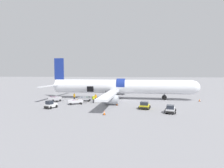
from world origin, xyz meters
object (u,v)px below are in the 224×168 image
baggage_tug_lead (51,105)px  suitcase_on_tarmac_upright (75,101)px  baggage_tug_rear (170,109)px  baggage_cart_empty (55,99)px  ground_crew_driver (96,98)px  baggage_cart_loading (85,99)px  ground_crew_loader_a (74,97)px  ground_crew_loader_b (93,99)px  baggage_cart_queued (76,102)px  baggage_tug_mid (144,106)px  airplane (119,87)px

baggage_tug_lead → suitcase_on_tarmac_upright: 7.65m
baggage_tug_rear → baggage_cart_empty: size_ratio=0.97×
baggage_tug_lead → ground_crew_driver: ground_crew_driver is taller
baggage_cart_loading → baggage_cart_empty: baggage_cart_empty is taller
baggage_tug_lead → baggage_cart_loading: bearing=66.9°
baggage_cart_loading → suitcase_on_tarmac_upright: (-1.86, -1.87, -0.25)m
ground_crew_loader_a → ground_crew_loader_b: 5.89m
baggage_tug_rear → suitcase_on_tarmac_upright: size_ratio=5.08×
baggage_tug_lead → baggage_cart_empty: size_ratio=0.75×
baggage_cart_empty → ground_crew_driver: (9.44, 1.28, 0.38)m
baggage_tug_rear → baggage_cart_empty: 25.85m
baggage_cart_empty → baggage_cart_queued: bearing=-22.8°
baggage_tug_rear → baggage_cart_empty: baggage_tug_rear is taller
ground_crew_driver → suitcase_on_tarmac_upright: size_ratio=2.71×
baggage_cart_empty → ground_crew_loader_b: 9.45m
baggage_cart_empty → ground_crew_driver: ground_crew_driver is taller
baggage_tug_mid → baggage_cart_loading: size_ratio=0.71×
airplane → baggage_tug_rear: 17.94m
baggage_tug_rear → ground_crew_loader_b: 16.86m
baggage_cart_loading → ground_crew_driver: (2.59, -0.51, 0.43)m
baggage_cart_loading → baggage_cart_empty: 7.08m
baggage_tug_lead → suitcase_on_tarmac_upright: size_ratio=3.89×
baggage_cart_empty → airplane: bearing=24.6°
baggage_cart_empty → ground_crew_loader_b: ground_crew_loader_b is taller
baggage_tug_mid → baggage_cart_loading: (-13.57, 7.13, -0.06)m
ground_crew_loader_b → baggage_tug_rear: bearing=-25.8°
baggage_cart_queued → ground_crew_driver: (3.25, 3.88, 0.48)m
baggage_tug_lead → baggage_tug_rear: 21.70m
ground_crew_loader_b → ground_crew_driver: bearing=89.5°
ground_crew_driver → ground_crew_loader_b: bearing=-90.5°
airplane → ground_crew_loader_b: bearing=-124.5°
airplane → ground_crew_loader_b: 8.99m
ground_crew_loader_a → baggage_cart_queued: bearing=-64.3°
baggage_cart_loading → ground_crew_driver: ground_crew_driver is taller
baggage_cart_empty → ground_crew_loader_a: bearing=24.1°
baggage_tug_rear → baggage_cart_queued: size_ratio=0.89×
ground_crew_loader_b → ground_crew_loader_a: bearing=155.6°
baggage_tug_lead → ground_crew_driver: bearing=53.1°
baggage_cart_empty → suitcase_on_tarmac_upright: bearing=-0.9°
ground_crew_driver → ground_crew_loader_a: bearing=174.3°
baggage_cart_loading → ground_crew_driver: size_ratio=2.12×
baggage_cart_queued → airplane: bearing=48.3°
airplane → ground_crew_loader_a: bearing=-155.2°
ground_crew_driver → suitcase_on_tarmac_upright: (-4.45, -1.36, -0.68)m
baggage_tug_mid → ground_crew_driver: bearing=148.9°
baggage_tug_mid → ground_crew_driver: (-10.98, 6.62, 0.37)m
airplane → baggage_cart_queued: size_ratio=9.97×
baggage_tug_lead → baggage_cart_loading: (3.94, 9.22, -0.08)m
baggage_tug_mid → baggage_tug_rear: 4.93m
baggage_tug_lead → baggage_cart_queued: 5.84m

